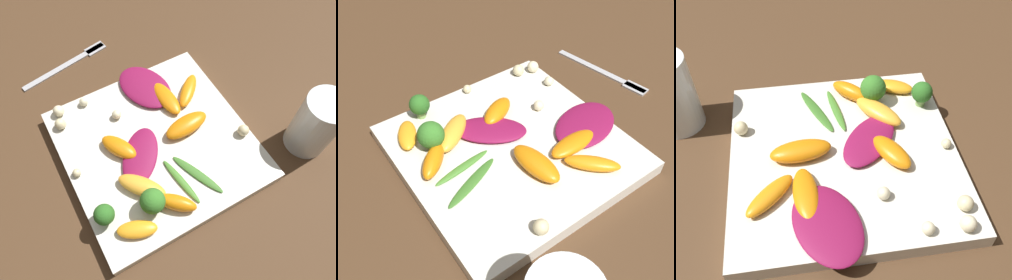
{
  "view_description": "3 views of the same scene",
  "coord_description": "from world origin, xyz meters",
  "views": [
    {
      "loc": [
        0.11,
        0.22,
        0.48
      ],
      "look_at": [
        -0.02,
        0.01,
        0.03
      ],
      "focal_mm": 35.0,
      "sensor_mm": 36.0,
      "label": 1
    },
    {
      "loc": [
        -0.3,
        0.22,
        0.4
      ],
      "look_at": [
        -0.01,
        0.01,
        0.04
      ],
      "focal_mm": 42.0,
      "sensor_mm": 36.0,
      "label": 2
    },
    {
      "loc": [
        -0.05,
        -0.33,
        0.4
      ],
      "look_at": [
        0.0,
        0.02,
        0.03
      ],
      "focal_mm": 42.0,
      "sensor_mm": 36.0,
      "label": 3
    }
  ],
  "objects": [
    {
      "name": "radicchio_leaf_1",
      "position": [
        0.03,
        0.01,
        0.03
      ],
      "size": [
        0.1,
        0.11,
        0.01
      ],
      "color": "maroon",
      "rests_on": "plate"
    },
    {
      "name": "macadamia_nut_1",
      "position": [
        -0.13,
        0.05,
        0.03
      ],
      "size": [
        0.02,
        0.02,
        0.02
      ],
      "color": "beige",
      "rests_on": "plate"
    },
    {
      "name": "orange_segment_5",
      "position": [
        0.09,
        0.11,
        0.03
      ],
      "size": [
        0.06,
        0.05,
        0.01
      ],
      "color": "orange",
      "rests_on": "plate"
    },
    {
      "name": "orange_segment_0",
      "position": [
        -0.05,
        -0.0,
        0.03
      ],
      "size": [
        0.08,
        0.04,
        0.02
      ],
      "color": "orange",
      "rests_on": "plate"
    },
    {
      "name": "orange_segment_1",
      "position": [
        0.02,
        0.1,
        0.03
      ],
      "size": [
        0.06,
        0.06,
        0.02
      ],
      "color": "orange",
      "rests_on": "plate"
    },
    {
      "name": "plate",
      "position": [
        0.0,
        0.0,
        0.01
      ],
      "size": [
        0.29,
        0.29,
        0.02
      ],
      "color": "silver",
      "rests_on": "ground_plane"
    },
    {
      "name": "ground_plane",
      "position": [
        0.0,
        0.0,
        0.0
      ],
      "size": [
        2.4,
        2.4,
        0.0
      ],
      "primitive_type": "plane",
      "color": "#4C331E"
    },
    {
      "name": "arugula_sprig_1",
      "position": [
        -0.03,
        0.08,
        0.02
      ],
      "size": [
        0.05,
        0.09,
        0.0
      ],
      "color": "#3D7528",
      "rests_on": "plate"
    },
    {
      "name": "macadamia_nut_4",
      "position": [
        0.13,
        -0.01,
        0.03
      ],
      "size": [
        0.01,
        0.01,
        0.01
      ],
      "color": "beige",
      "rests_on": "plate"
    },
    {
      "name": "macadamia_nut_2",
      "position": [
        0.11,
        -0.13,
        0.03
      ],
      "size": [
        0.02,
        0.02,
        0.02
      ],
      "color": "beige",
      "rests_on": "plate"
    },
    {
      "name": "broccoli_floret_1",
      "position": [
        0.05,
        0.09,
        0.05
      ],
      "size": [
        0.04,
        0.04,
        0.04
      ],
      "color": "#84AD5B",
      "rests_on": "plate"
    },
    {
      "name": "radicchio_leaf_0",
      "position": [
        -0.03,
        -0.1,
        0.03
      ],
      "size": [
        0.1,
        0.12,
        0.01
      ],
      "color": "maroon",
      "rests_on": "plate"
    },
    {
      "name": "macadamia_nut_5",
      "position": [
        0.12,
        -0.1,
        0.03
      ],
      "size": [
        0.02,
        0.02,
        0.02
      ],
      "color": "beige",
      "rests_on": "plate"
    },
    {
      "name": "fork",
      "position": [
        0.05,
        -0.25,
        0.0
      ],
      "size": [
        0.18,
        0.05,
        0.01
      ],
      "color": "#B2B2B7",
      "rests_on": "ground_plane"
    },
    {
      "name": "orange_segment_4",
      "position": [
        -0.09,
        -0.06,
        0.03
      ],
      "size": [
        0.07,
        0.07,
        0.02
      ],
      "color": "orange",
      "rests_on": "plate"
    },
    {
      "name": "orange_segment_2",
      "position": [
        -0.05,
        -0.06,
        0.03
      ],
      "size": [
        0.03,
        0.08,
        0.02
      ],
      "color": "orange",
      "rests_on": "plate"
    },
    {
      "name": "macadamia_nut_3",
      "position": [
        0.07,
        -0.13,
        0.03
      ],
      "size": [
        0.01,
        0.01,
        0.01
      ],
      "color": "beige",
      "rests_on": "plate"
    },
    {
      "name": "arugula_sprig_0",
      "position": [
        -0.0,
        0.08,
        0.02
      ],
      "size": [
        0.02,
        0.09,
        0.01
      ],
      "color": "#47842D",
      "rests_on": "plate"
    },
    {
      "name": "orange_segment_6",
      "position": [
        0.06,
        0.06,
        0.03
      ],
      "size": [
        0.07,
        0.08,
        0.02
      ],
      "color": "#FCAD33",
      "rests_on": "plate"
    },
    {
      "name": "macadamia_nut_0",
      "position": [
        0.03,
        -0.08,
        0.03
      ],
      "size": [
        0.02,
        0.02,
        0.02
      ],
      "color": "beige",
      "rests_on": "plate"
    },
    {
      "name": "drinking_glass",
      "position": [
        -0.22,
        0.11,
        0.05
      ],
      "size": [
        0.07,
        0.07,
        0.11
      ],
      "color": "white",
      "rests_on": "ground_plane"
    },
    {
      "name": "broccoli_floret_0",
      "position": [
        0.12,
        0.07,
        0.04
      ],
      "size": [
        0.03,
        0.03,
        0.04
      ],
      "color": "#84AD5B",
      "rests_on": "plate"
    },
    {
      "name": "orange_segment_3",
      "position": [
        0.06,
        -0.02,
        0.03
      ],
      "size": [
        0.06,
        0.07,
        0.02
      ],
      "color": "orange",
      "rests_on": "plate"
    }
  ]
}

